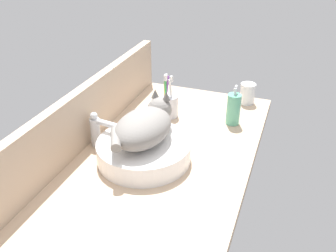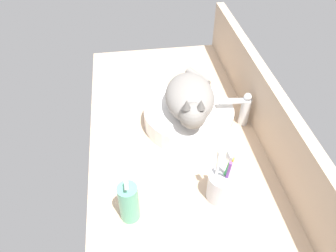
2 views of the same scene
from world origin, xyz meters
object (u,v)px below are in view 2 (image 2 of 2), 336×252
at_px(cat, 190,98).
at_px(faucet, 242,108).
at_px(soap_dispenser, 129,202).
at_px(toothbrush_cup, 221,185).
at_px(sink_basin, 188,116).

xyz_separation_m(cat, faucet, (0.01, 0.19, -0.06)).
relative_size(soap_dispenser, toothbrush_cup, 0.86).
bearing_deg(toothbrush_cup, cat, -174.29).
height_order(faucet, toothbrush_cup, toothbrush_cup).
bearing_deg(soap_dispenser, toothbrush_cup, 96.29).
distance_m(faucet, soap_dispenser, 0.54).
height_order(sink_basin, cat, cat).
bearing_deg(sink_basin, toothbrush_cup, 5.34).
distance_m(faucet, toothbrush_cup, 0.35).
height_order(cat, faucet, cat).
relative_size(faucet, soap_dispenser, 0.84).
bearing_deg(cat, toothbrush_cup, 5.71).
height_order(sink_basin, soap_dispenser, soap_dispenser).
bearing_deg(soap_dispenser, sink_basin, 146.86).
xyz_separation_m(sink_basin, toothbrush_cup, (0.33, 0.03, 0.02)).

